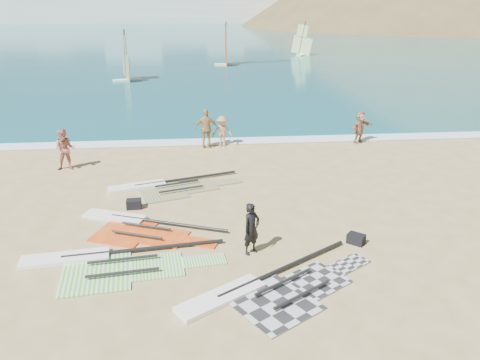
{
  "coord_description": "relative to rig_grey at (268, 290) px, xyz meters",
  "views": [
    {
      "loc": [
        0.01,
        -11.73,
        7.09
      ],
      "look_at": [
        1.45,
        4.0,
        1.0
      ],
      "focal_mm": 35.0,
      "sensor_mm": 36.0,
      "label": 1
    }
  ],
  "objects": [
    {
      "name": "person_wetsuit",
      "position": [
        -0.2,
        2.05,
        0.75
      ],
      "size": [
        0.7,
        0.66,
        1.6
      ],
      "primitive_type": "imported",
      "rotation": [
        0.0,
        0.0,
        0.64
      ],
      "color": "black",
      "rests_on": "ground"
    },
    {
      "name": "ground",
      "position": [
        -1.67,
        1.55,
        -0.05
      ],
      "size": [
        300.0,
        300.0,
        0.0
      ],
      "primitive_type": "plane",
      "color": "tan",
      "rests_on": "ground"
    },
    {
      "name": "gear_bag_near",
      "position": [
        -4.08,
        5.64,
        0.12
      ],
      "size": [
        0.55,
        0.41,
        0.33
      ],
      "primitive_type": "cube",
      "rotation": [
        0.0,
        0.0,
        0.06
      ],
      "color": "black",
      "rests_on": "ground"
    },
    {
      "name": "rig_grey",
      "position": [
        0.0,
        0.0,
        0.0
      ],
      "size": [
        5.63,
        4.14,
        0.2
      ],
      "rotation": [
        0.0,
        0.0,
        0.57
      ],
      "color": "#28282B",
      "rests_on": "ground"
    },
    {
      "name": "surf_line",
      "position": [
        -1.67,
        13.85,
        -0.05
      ],
      "size": [
        300.0,
        1.2,
        0.04
      ],
      "primitive_type": "cube",
      "color": "white",
      "rests_on": "ground"
    },
    {
      "name": "beachgoer_mid",
      "position": [
        -0.44,
        13.05,
        0.75
      ],
      "size": [
        1.07,
        0.67,
        1.6
      ],
      "primitive_type": "imported",
      "rotation": [
        0.0,
        0.0,
        -0.07
      ],
      "color": "#AD7B57",
      "rests_on": "ground"
    },
    {
      "name": "sea",
      "position": [
        -1.67,
        133.55,
        -0.05
      ],
      "size": [
        300.0,
        240.0,
        0.06
      ],
      "primitive_type": "cube",
      "color": "#0C4555",
      "rests_on": "ground"
    },
    {
      "name": "beachgoer_left",
      "position": [
        -7.54,
        10.13,
        0.88
      ],
      "size": [
        0.96,
        0.78,
        1.87
      ],
      "primitive_type": "imported",
      "rotation": [
        0.0,
        0.0,
        0.08
      ],
      "color": "#B96C5D",
      "rests_on": "ground"
    },
    {
      "name": "far_town",
      "position": [
        -17.39,
        151.55,
        4.44
      ],
      "size": [
        160.0,
        8.0,
        12.0
      ],
      "color": "white",
      "rests_on": "ground"
    },
    {
      "name": "windsurfer_centre",
      "position": [
        1.82,
        45.25,
        1.34
      ],
      "size": [
        2.71,
        3.31,
        4.93
      ],
      "rotation": [
        0.0,
        0.0,
        -0.01
      ],
      "color": "white",
      "rests_on": "ground"
    },
    {
      "name": "rig_red",
      "position": [
        -3.85,
        4.05,
        -0.0
      ],
      "size": [
        4.99,
        3.17,
        0.2
      ],
      "rotation": [
        0.0,
        0.0,
        -0.37
      ],
      "color": "red",
      "rests_on": "ground"
    },
    {
      "name": "rig_orange",
      "position": [
        -3.04,
        7.51,
        -0.0
      ],
      "size": [
        5.47,
        3.03,
        0.2
      ],
      "rotation": [
        0.0,
        0.0,
        0.3
      ],
      "color": "orange",
      "rests_on": "ground"
    },
    {
      "name": "beachgoer_right",
      "position": [
        6.81,
        13.05,
        0.81
      ],
      "size": [
        1.62,
        1.28,
        1.72
      ],
      "primitive_type": "imported",
      "rotation": [
        0.0,
        0.0,
        0.56
      ],
      "color": "#A67157",
      "rests_on": "ground"
    },
    {
      "name": "gear_bag_far",
      "position": [
        3.12,
        2.33,
        0.1
      ],
      "size": [
        0.62,
        0.61,
        0.31
      ],
      "primitive_type": "cube",
      "rotation": [
        0.0,
        0.0,
        -0.7
      ],
      "color": "black",
      "rests_on": "ground"
    },
    {
      "name": "headland_main",
      "position": [
        83.33,
        131.55,
        -0.05
      ],
      "size": [
        143.0,
        143.0,
        45.0
      ],
      "primitive_type": "cone",
      "color": "brown",
      "rests_on": "ground"
    },
    {
      "name": "beachgoer_back",
      "position": [
        -1.25,
        12.89,
        0.96
      ],
      "size": [
        1.21,
        0.56,
        2.02
      ],
      "primitive_type": "imported",
      "rotation": [
        0.0,
        0.0,
        3.2
      ],
      "color": "#AC854E",
      "rests_on": "ground"
    },
    {
      "name": "windsurfer_left",
      "position": [
        -8.13,
        34.78,
        1.31
      ],
      "size": [
        2.7,
        3.02,
        4.74
      ],
      "rotation": [
        0.0,
        0.0,
        0.33
      ],
      "color": "white",
      "rests_on": "ground"
    },
    {
      "name": "rig_green",
      "position": [
        -4.42,
        1.77,
        0.0
      ],
      "size": [
        5.97,
        2.6,
        0.2
      ],
      "rotation": [
        0.0,
        0.0,
        0.13
      ],
      "color": "#46C622",
      "rests_on": "ground"
    },
    {
      "name": "windsurfer_right",
      "position": [
        12.68,
        54.34,
        1.27
      ],
      "size": [
        2.6,
        2.49,
        4.54
      ],
      "rotation": [
        0.0,
        0.0,
        1.0
      ],
      "color": "white",
      "rests_on": "ground"
    }
  ]
}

